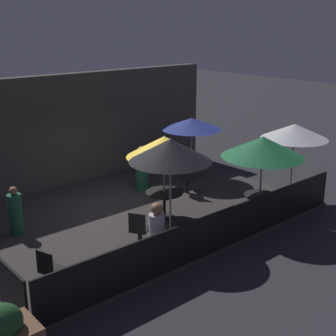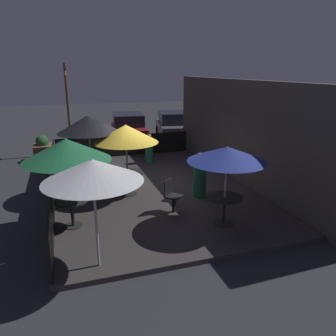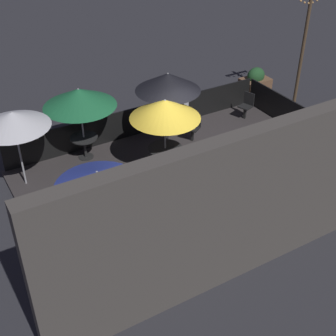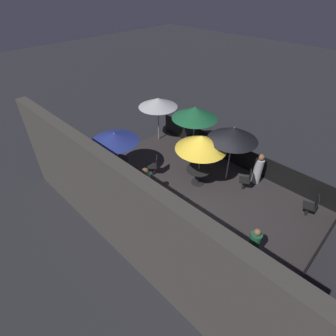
{
  "view_description": "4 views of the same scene",
  "coord_description": "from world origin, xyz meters",
  "px_view_note": "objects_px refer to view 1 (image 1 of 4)",
  "views": [
    {
      "loc": [
        -7.08,
        -9.59,
        5.1
      ],
      "look_at": [
        1.11,
        -0.09,
        1.16
      ],
      "focal_mm": 50.0,
      "sensor_mm": 36.0,
      "label": 1
    },
    {
      "loc": [
        9.97,
        -2.6,
        3.92
      ],
      "look_at": [
        0.79,
        0.37,
        0.99
      ],
      "focal_mm": 35.0,
      "sensor_mm": 36.0,
      "label": 2
    },
    {
      "loc": [
        5.96,
        8.95,
        7.78
      ],
      "look_at": [
        0.98,
        0.41,
        1.08
      ],
      "focal_mm": 50.0,
      "sensor_mm": 36.0,
      "label": 3
    },
    {
      "loc": [
        -4.6,
        6.0,
        7.16
      ],
      "look_at": [
        0.95,
        0.34,
        1.18
      ],
      "focal_mm": 28.0,
      "sensor_mm": 36.0,
      "label": 4
    }
  ],
  "objects_px": {
    "patio_umbrella_4": "(295,131)",
    "patio_chair_0": "(187,178)",
    "patio_umbrella_0": "(192,124)",
    "dining_table_0": "(191,161)",
    "patron_2": "(142,170)",
    "dining_table_2": "(260,200)",
    "dining_table_1": "(164,197)",
    "patio_umbrella_1": "(164,147)",
    "patio_umbrella_3": "(170,150)",
    "patio_chair_1": "(50,269)",
    "patio_umbrella_2": "(263,147)",
    "patron_0": "(15,213)",
    "patron_1": "(157,235)",
    "patio_chair_2": "(139,229)"
  },
  "relations": [
    {
      "from": "patio_umbrella_4",
      "to": "patron_2",
      "type": "relative_size",
      "value": 1.6
    },
    {
      "from": "patio_umbrella_4",
      "to": "dining_table_1",
      "type": "relative_size",
      "value": 2.25
    },
    {
      "from": "patio_umbrella_1",
      "to": "patio_umbrella_3",
      "type": "distance_m",
      "value": 1.26
    },
    {
      "from": "dining_table_0",
      "to": "dining_table_1",
      "type": "distance_m",
      "value": 3.39
    },
    {
      "from": "patio_chair_0",
      "to": "dining_table_2",
      "type": "bearing_deg",
      "value": -130.56
    },
    {
      "from": "patio_umbrella_2",
      "to": "dining_table_1",
      "type": "relative_size",
      "value": 2.27
    },
    {
      "from": "patio_umbrella_1",
      "to": "dining_table_0",
      "type": "relative_size",
      "value": 2.44
    },
    {
      "from": "patron_2",
      "to": "dining_table_2",
      "type": "bearing_deg",
      "value": -147.63
    },
    {
      "from": "dining_table_2",
      "to": "patio_umbrella_1",
      "type": "bearing_deg",
      "value": 135.09
    },
    {
      "from": "patio_umbrella_0",
      "to": "patio_chair_2",
      "type": "distance_m",
      "value": 5.45
    },
    {
      "from": "patio_umbrella_4",
      "to": "patron_1",
      "type": "bearing_deg",
      "value": -175.83
    },
    {
      "from": "patron_0",
      "to": "patio_umbrella_0",
      "type": "bearing_deg",
      "value": -57.28
    },
    {
      "from": "patio_umbrella_0",
      "to": "patio_umbrella_4",
      "type": "relative_size",
      "value": 0.91
    },
    {
      "from": "patron_0",
      "to": "patron_1",
      "type": "bearing_deg",
      "value": -123.04
    },
    {
      "from": "patio_umbrella_4",
      "to": "dining_table_1",
      "type": "bearing_deg",
      "value": 160.21
    },
    {
      "from": "patio_umbrella_1",
      "to": "patio_umbrella_3",
      "type": "xyz_separation_m",
      "value": [
        -0.69,
        -1.03,
        0.24
      ]
    },
    {
      "from": "patio_umbrella_1",
      "to": "patio_umbrella_3",
      "type": "bearing_deg",
      "value": -123.74
    },
    {
      "from": "patio_umbrella_3",
      "to": "patio_chair_1",
      "type": "relative_size",
      "value": 2.69
    },
    {
      "from": "patio_chair_2",
      "to": "patio_umbrella_1",
      "type": "bearing_deg",
      "value": 0.0
    },
    {
      "from": "patio_umbrella_2",
      "to": "patron_2",
      "type": "relative_size",
      "value": 1.61
    },
    {
      "from": "dining_table_1",
      "to": "dining_table_2",
      "type": "distance_m",
      "value": 2.48
    },
    {
      "from": "patio_umbrella_4",
      "to": "patio_chair_0",
      "type": "relative_size",
      "value": 2.43
    },
    {
      "from": "patio_umbrella_0",
      "to": "patio_chair_2",
      "type": "height_order",
      "value": "patio_umbrella_0"
    },
    {
      "from": "patio_umbrella_0",
      "to": "patron_0",
      "type": "bearing_deg",
      "value": -176.93
    },
    {
      "from": "patio_umbrella_4",
      "to": "dining_table_2",
      "type": "xyz_separation_m",
      "value": [
        -1.95,
        -0.42,
        -1.45
      ]
    },
    {
      "from": "patio_umbrella_0",
      "to": "dining_table_0",
      "type": "relative_size",
      "value": 2.23
    },
    {
      "from": "dining_table_0",
      "to": "patron_0",
      "type": "xyz_separation_m",
      "value": [
        -6.18,
        -0.33,
        -0.03
      ]
    },
    {
      "from": "patio_umbrella_0",
      "to": "dining_table_0",
      "type": "height_order",
      "value": "patio_umbrella_0"
    },
    {
      "from": "patio_umbrella_0",
      "to": "patron_1",
      "type": "height_order",
      "value": "patio_umbrella_0"
    },
    {
      "from": "patio_umbrella_4",
      "to": "patron_2",
      "type": "bearing_deg",
      "value": 129.9
    },
    {
      "from": "patio_umbrella_4",
      "to": "patron_0",
      "type": "relative_size",
      "value": 1.83
    },
    {
      "from": "patio_chair_1",
      "to": "patio_umbrella_4",
      "type": "bearing_deg",
      "value": -18.52
    },
    {
      "from": "patio_umbrella_2",
      "to": "patio_chair_2",
      "type": "bearing_deg",
      "value": 167.43
    },
    {
      "from": "patron_0",
      "to": "patio_umbrella_1",
      "type": "bearing_deg",
      "value": -85.5
    },
    {
      "from": "patio_umbrella_0",
      "to": "patio_chair_0",
      "type": "distance_m",
      "value": 2.02
    },
    {
      "from": "dining_table_0",
      "to": "patio_chair_1",
      "type": "relative_size",
      "value": 1.0
    },
    {
      "from": "patio_umbrella_1",
      "to": "dining_table_2",
      "type": "bearing_deg",
      "value": -44.91
    },
    {
      "from": "patio_umbrella_2",
      "to": "dining_table_2",
      "type": "distance_m",
      "value": 1.42
    },
    {
      "from": "dining_table_2",
      "to": "patio_chair_1",
      "type": "height_order",
      "value": "patio_chair_1"
    },
    {
      "from": "dining_table_1",
      "to": "patron_2",
      "type": "bearing_deg",
      "value": 67.34
    },
    {
      "from": "dining_table_2",
      "to": "patio_chair_1",
      "type": "distance_m",
      "value": 5.76
    },
    {
      "from": "dining_table_1",
      "to": "patio_chair_1",
      "type": "height_order",
      "value": "patio_chair_1"
    },
    {
      "from": "patio_umbrella_3",
      "to": "patio_chair_1",
      "type": "height_order",
      "value": "patio_umbrella_3"
    },
    {
      "from": "patio_umbrella_2",
      "to": "dining_table_1",
      "type": "xyz_separation_m",
      "value": [
        -1.76,
        1.75,
        -1.41
      ]
    },
    {
      "from": "patio_umbrella_1",
      "to": "patio_chair_0",
      "type": "bearing_deg",
      "value": 28.3
    },
    {
      "from": "patio_umbrella_0",
      "to": "patron_2",
      "type": "xyz_separation_m",
      "value": [
        -1.93,
        0.15,
        -1.2
      ]
    },
    {
      "from": "patio_umbrella_2",
      "to": "dining_table_0",
      "type": "xyz_separation_m",
      "value": [
        1.03,
        3.67,
        -1.4
      ]
    },
    {
      "from": "patio_chair_1",
      "to": "patron_1",
      "type": "distance_m",
      "value": 2.35
    },
    {
      "from": "patio_umbrella_4",
      "to": "patio_chair_2",
      "type": "xyz_separation_m",
      "value": [
        -5.32,
        0.33,
        -1.52
      ]
    },
    {
      "from": "dining_table_1",
      "to": "patio_umbrella_0",
      "type": "bearing_deg",
      "value": 34.57
    }
  ]
}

